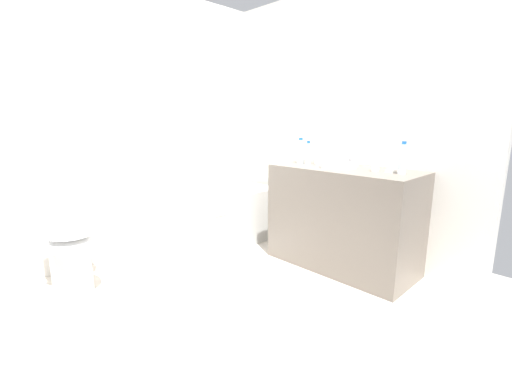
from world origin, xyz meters
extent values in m
plane|color=beige|center=(0.00, 0.00, 0.00)|extent=(3.84, 3.84, 0.00)
cube|color=silver|center=(0.00, 1.28, 1.24)|extent=(3.24, 0.10, 2.49)
cube|color=silver|center=(1.47, 0.00, 1.24)|extent=(0.10, 2.85, 2.49)
cube|color=silver|center=(0.51, 0.89, 0.28)|extent=(1.63, 0.68, 0.56)
cube|color=white|center=(0.51, 0.89, 0.52)|extent=(1.34, 0.49, 0.09)
cylinder|color=#B9B9BE|center=(1.14, 0.89, 0.60)|extent=(0.09, 0.03, 0.03)
cylinder|color=#B9B9BE|center=(0.63, 1.20, 1.04)|extent=(0.26, 0.03, 0.43)
cylinder|color=#B9B9BE|center=(0.06, 1.20, 0.82)|extent=(0.27, 0.03, 0.03)
cube|color=white|center=(0.45, 0.56, 0.51)|extent=(0.22, 0.03, 0.20)
cylinder|color=white|center=(-0.75, 0.79, 0.20)|extent=(0.28, 0.28, 0.40)
ellipsoid|color=white|center=(-0.75, 0.75, 0.40)|extent=(0.33, 0.37, 0.13)
ellipsoid|color=white|center=(-0.75, 0.75, 0.48)|extent=(0.31, 0.35, 0.02)
cube|color=white|center=(-0.76, 0.96, 0.55)|extent=(0.37, 0.15, 0.30)
cylinder|color=#AAAAAF|center=(-0.76, 0.96, 0.70)|extent=(0.03, 0.03, 0.01)
cube|color=#6B6056|center=(1.13, -0.36, 0.44)|extent=(0.59, 1.25, 0.89)
cylinder|color=white|center=(1.10, -0.30, 0.91)|extent=(0.31, 0.31, 0.05)
cylinder|color=#B8B8BD|center=(1.30, -0.30, 0.92)|extent=(0.02, 0.02, 0.06)
cylinder|color=#B8B8BD|center=(1.25, -0.30, 0.95)|extent=(0.09, 0.02, 0.02)
cylinder|color=#B8B8BD|center=(1.30, -0.36, 0.91)|extent=(0.03, 0.03, 0.04)
cylinder|color=#B8B8BD|center=(1.30, -0.24, 0.91)|extent=(0.03, 0.03, 0.04)
cylinder|color=silver|center=(1.11, 0.11, 1.00)|extent=(0.07, 0.07, 0.22)
cylinder|color=blue|center=(1.11, 0.11, 1.11)|extent=(0.04, 0.04, 0.02)
cylinder|color=silver|center=(1.12, 0.03, 0.98)|extent=(0.06, 0.06, 0.19)
cylinder|color=blue|center=(1.12, 0.03, 1.09)|extent=(0.03, 0.03, 0.02)
cylinder|color=silver|center=(1.14, -0.84, 1.00)|extent=(0.06, 0.06, 0.22)
cylinder|color=blue|center=(1.14, -0.84, 1.12)|extent=(0.03, 0.03, 0.02)
cylinder|color=white|center=(1.18, -0.04, 0.94)|extent=(0.07, 0.07, 0.10)
cylinder|color=white|center=(1.13, -0.62, 0.94)|extent=(0.06, 0.06, 0.10)
cube|color=white|center=(1.17, -0.74, 0.90)|extent=(0.09, 0.06, 0.02)
cube|color=white|center=(0.41, 0.33, 0.01)|extent=(0.63, 0.34, 0.01)
cylinder|color=white|center=(-0.97, 0.84, 0.07)|extent=(0.11, 0.11, 0.14)
camera|label=1|loc=(-1.43, -1.90, 1.29)|focal=24.01mm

